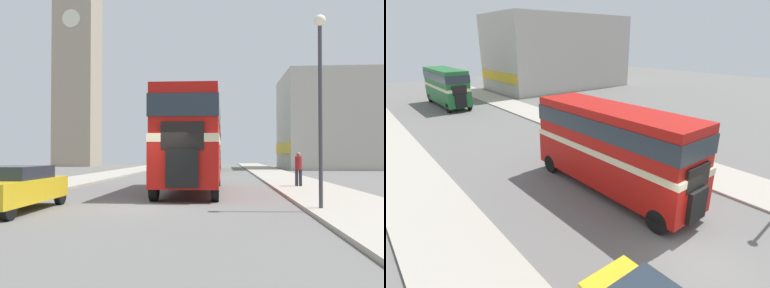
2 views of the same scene
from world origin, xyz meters
TOP-DOWN VIEW (x-y plane):
  - ground_plane at (0.00, 0.00)m, footprint 120.00×120.00m
  - sidewalk_right at (6.75, 0.00)m, footprint 3.50×120.00m
  - double_decker_bus at (1.09, 5.70)m, footprint 2.56×9.53m
  - bus_distant at (0.99, 32.48)m, footprint 2.52×9.37m
  - car_parked_near at (-3.90, -1.19)m, footprint 1.84×4.46m
  - pedestrian_walking at (6.32, 8.16)m, footprint 0.35×0.35m
  - street_lamp at (5.45, -0.66)m, footprint 0.36×0.36m
  - church_tower at (-18.23, 45.63)m, footprint 5.78×5.78m
  - shop_building_block at (19.84, 37.03)m, footprint 20.79×11.92m

SIDE VIEW (x-z plane):
  - ground_plane at x=0.00m, z-range 0.00..0.00m
  - sidewalk_right at x=6.75m, z-range 0.00..0.12m
  - car_parked_near at x=-3.90m, z-range 0.04..1.41m
  - pedestrian_walking at x=6.32m, z-range 0.23..1.95m
  - bus_distant at x=0.99m, z-range 0.39..4.65m
  - double_decker_bus at x=1.09m, z-range 0.40..4.71m
  - street_lamp at x=5.45m, z-range 1.03..6.89m
  - shop_building_block at x=19.84m, z-range 0.00..10.90m
  - church_tower at x=-18.23m, z-range 0.33..33.98m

